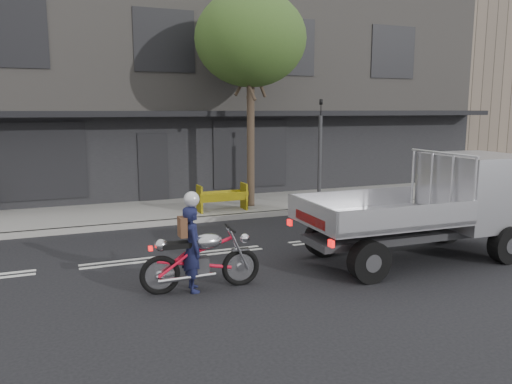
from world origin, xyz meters
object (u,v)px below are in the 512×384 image
at_px(traffic_light_pole, 320,159).
at_px(rider, 193,249).
at_px(street_tree, 251,40).
at_px(motorcycle, 201,258).
at_px(flatbed_ute, 459,196).
at_px(construction_barrier, 224,198).

bearing_deg(traffic_light_pole, rider, -135.36).
relative_size(street_tree, motorcycle, 3.10).
xyz_separation_m(rider, flatbed_ute, (6.02, 0.04, 0.56)).
bearing_deg(street_tree, flatbed_ute, -68.58).
bearing_deg(street_tree, construction_barrier, -148.28).
distance_m(street_tree, rider, 8.55).
distance_m(street_tree, construction_barrier, 4.88).
bearing_deg(flatbed_ute, street_tree, 112.51).
bearing_deg(motorcycle, flatbed_ute, 4.16).
bearing_deg(traffic_light_pole, construction_barrier, 176.98).
bearing_deg(motorcycle, traffic_light_pole, 49.16).
distance_m(street_tree, traffic_light_pole, 4.23).
height_order(rider, flatbed_ute, flatbed_ute).
xyz_separation_m(motorcycle, construction_barrier, (2.29, 5.64, -0.00)).
height_order(motorcycle, rider, rider).
height_order(street_tree, motorcycle, street_tree).
relative_size(motorcycle, construction_barrier, 1.44).
xyz_separation_m(flatbed_ute, construction_barrier, (-3.58, 5.60, -0.75)).
bearing_deg(street_tree, motorcycle, -118.24).
bearing_deg(rider, motorcycle, -86.29).
bearing_deg(rider, street_tree, -25.55).
height_order(street_tree, construction_barrier, street_tree).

